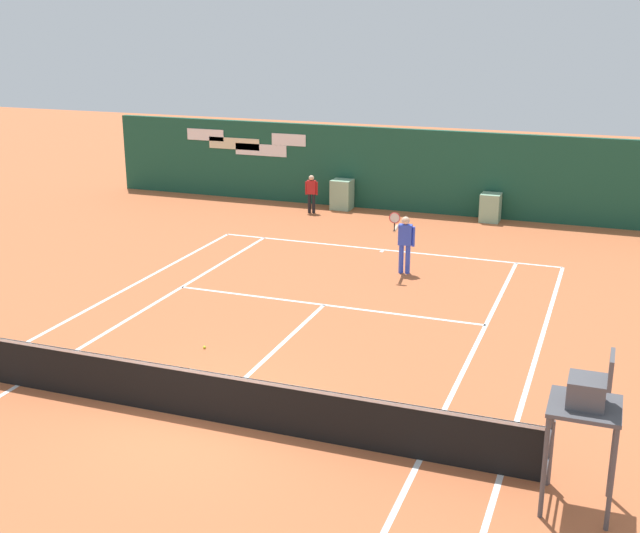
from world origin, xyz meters
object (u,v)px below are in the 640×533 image
Objects in this scene: tennis_ball_mid_court at (204,347)px; umpire_chair at (586,404)px; ball_kid_right_post at (311,191)px; player_on_baseline at (405,240)px.

umpire_chair is at bearing -23.14° from tennis_ball_mid_court.
ball_kid_right_post reaches higher than tennis_ball_mid_court.
player_on_baseline is at bearing 68.45° from tennis_ball_mid_court.
ball_kid_right_post is at bearing 32.72° from umpire_chair.
ball_kid_right_post is at bearing 100.52° from tennis_ball_mid_court.
player_on_baseline is 7.28m from tennis_ball_mid_court.
umpire_chair reaches higher than player_on_baseline.
umpire_chair is 1.77× the size of ball_kid_right_post.
umpire_chair is 11.42m from player_on_baseline.
ball_kid_right_post is (-4.99, 5.87, -0.17)m from player_on_baseline.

